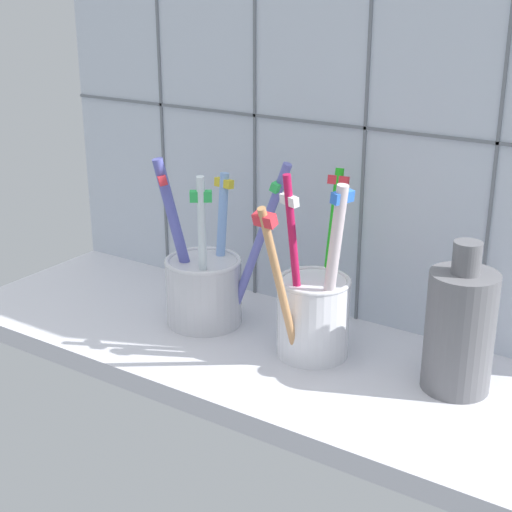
{
  "coord_description": "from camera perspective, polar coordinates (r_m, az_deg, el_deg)",
  "views": [
    {
      "loc": [
        38.34,
        -56.24,
        36.11
      ],
      "look_at": [
        0.0,
        1.51,
        10.61
      ],
      "focal_mm": 53.9,
      "sensor_mm": 36.0,
      "label": 1
    }
  ],
  "objects": [
    {
      "name": "toothbrush_cup_right",
      "position": [
        0.72,
        4.27,
        -3.94
      ],
      "size": [
        7.65,
        14.68,
        18.08
      ],
      "color": "white",
      "rests_on": "counter_slab"
    },
    {
      "name": "ceramic_vase",
      "position": [
        0.68,
        14.89,
        -5.25
      ],
      "size": [
        5.93,
        5.93,
        13.51
      ],
      "color": "slate",
      "rests_on": "counter_slab"
    },
    {
      "name": "toothbrush_cup_left",
      "position": [
        0.79,
        -3.82,
        -2.06
      ],
      "size": [
        13.42,
        7.89,
        17.88
      ],
      "color": "silver",
      "rests_on": "counter_slab"
    },
    {
      "name": "counter_slab",
      "position": [
        0.77,
        -0.63,
        -7.09
      ],
      "size": [
        64.0,
        22.0,
        2.0
      ],
      "primitive_type": "cube",
      "color": "silver",
      "rests_on": "ground"
    },
    {
      "name": "tile_wall_back",
      "position": [
        0.79,
        4.26,
        10.28
      ],
      "size": [
        64.0,
        2.2,
        45.0
      ],
      "color": "silver",
      "rests_on": "ground"
    }
  ]
}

